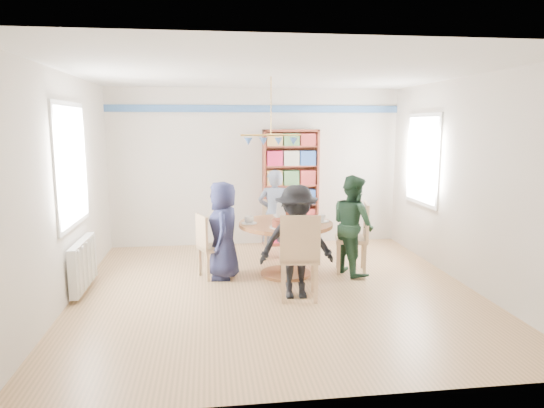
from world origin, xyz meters
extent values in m
plane|color=tan|center=(0.00, 0.00, 0.00)|extent=(5.00, 5.00, 0.00)
plane|color=white|center=(0.00, 0.00, 2.70)|extent=(5.00, 5.00, 0.00)
plane|color=beige|center=(0.00, 2.50, 1.35)|extent=(5.00, 0.00, 5.00)
plane|color=beige|center=(0.00, -2.50, 1.35)|extent=(5.00, 0.00, 5.00)
plane|color=beige|center=(-2.50, 0.00, 1.35)|extent=(0.00, 5.00, 5.00)
plane|color=beige|center=(2.50, 0.00, 1.35)|extent=(0.00, 5.00, 5.00)
cube|color=#345A8F|center=(0.00, 2.48, 2.35)|extent=(5.00, 0.02, 0.12)
cube|color=white|center=(-2.48, 0.30, 1.60)|extent=(0.03, 1.32, 1.52)
cube|color=white|center=(-2.46, 0.30, 1.60)|extent=(0.01, 1.20, 1.40)
cube|color=white|center=(2.48, 1.30, 1.55)|extent=(0.03, 1.12, 1.42)
cube|color=white|center=(2.46, 1.30, 1.55)|extent=(0.01, 1.00, 1.30)
cylinder|color=gold|center=(0.00, 0.50, 2.33)|extent=(0.01, 0.01, 0.75)
cylinder|color=gold|center=(0.00, 0.50, 1.95)|extent=(0.80, 0.02, 0.02)
cone|color=#4371BC|center=(-0.30, 0.50, 1.87)|extent=(0.11, 0.11, 0.10)
cone|color=#4371BC|center=(-0.10, 0.50, 1.87)|extent=(0.11, 0.11, 0.10)
cone|color=#4371BC|center=(0.10, 0.50, 1.87)|extent=(0.11, 0.11, 0.10)
cone|color=#4371BC|center=(0.30, 0.50, 1.87)|extent=(0.11, 0.11, 0.10)
cube|color=silver|center=(-2.42, 0.30, 0.35)|extent=(0.10, 1.00, 0.60)
cube|color=silver|center=(-2.36, -0.10, 0.35)|extent=(0.02, 0.06, 0.56)
cube|color=silver|center=(-2.36, 0.10, 0.35)|extent=(0.02, 0.06, 0.56)
cube|color=silver|center=(-2.36, 0.30, 0.35)|extent=(0.02, 0.06, 0.56)
cube|color=silver|center=(-2.36, 0.50, 0.35)|extent=(0.02, 0.06, 0.56)
cube|color=silver|center=(-2.36, 0.70, 0.35)|extent=(0.02, 0.06, 0.56)
cylinder|color=brown|center=(0.22, 0.62, 0.72)|extent=(1.30, 1.30, 0.05)
cylinder|color=brown|center=(0.22, 0.62, 0.35)|extent=(0.16, 0.16, 0.70)
cylinder|color=brown|center=(0.22, 0.62, 0.02)|extent=(0.70, 0.70, 0.04)
cube|color=tan|center=(-0.77, 0.66, 0.42)|extent=(0.51, 0.51, 0.05)
cube|color=tan|center=(-0.93, 0.60, 0.65)|extent=(0.17, 0.38, 0.47)
cube|color=tan|center=(-0.56, 0.57, 0.20)|extent=(0.05, 0.05, 0.40)
cube|color=tan|center=(-0.67, 0.86, 0.20)|extent=(0.05, 0.05, 0.40)
cube|color=tan|center=(-0.86, 0.45, 0.20)|extent=(0.05, 0.05, 0.40)
cube|color=tan|center=(-0.97, 0.75, 0.20)|extent=(0.05, 0.05, 0.40)
cube|color=tan|center=(1.17, 0.65, 0.47)|extent=(0.53, 0.53, 0.05)
cube|color=tan|center=(1.37, 0.61, 0.74)|extent=(0.14, 0.44, 0.53)
cube|color=tan|center=(1.04, 0.87, 0.23)|extent=(0.05, 0.05, 0.45)
cube|color=tan|center=(0.96, 0.52, 0.23)|extent=(0.05, 0.05, 0.45)
cube|color=tan|center=(1.39, 0.79, 0.23)|extent=(0.05, 0.05, 0.45)
cube|color=tan|center=(1.31, 0.44, 0.23)|extent=(0.05, 0.05, 0.45)
cube|color=tan|center=(0.21, 1.55, 0.43)|extent=(0.43, 0.43, 0.05)
cube|color=tan|center=(0.22, 1.73, 0.66)|extent=(0.40, 0.07, 0.47)
cube|color=tan|center=(0.03, 1.40, 0.20)|extent=(0.04, 0.04, 0.41)
cube|color=tan|center=(0.35, 1.37, 0.20)|extent=(0.04, 0.04, 0.41)
cube|color=tan|center=(0.06, 1.72, 0.20)|extent=(0.04, 0.04, 0.41)
cube|color=tan|center=(0.38, 1.70, 0.20)|extent=(0.04, 0.04, 0.41)
cube|color=tan|center=(0.24, -0.29, 0.50)|extent=(0.52, 0.52, 0.06)
cube|color=tan|center=(0.21, -0.50, 0.78)|extent=(0.47, 0.10, 0.56)
cube|color=tan|center=(0.45, -0.12, 0.24)|extent=(0.05, 0.05, 0.48)
cube|color=tan|center=(0.07, -0.08, 0.24)|extent=(0.05, 0.05, 0.48)
cube|color=tan|center=(0.40, -0.50, 0.24)|extent=(0.05, 0.05, 0.48)
cube|color=tan|center=(0.03, -0.45, 0.24)|extent=(0.05, 0.05, 0.48)
imported|color=#1B1E3D|center=(-0.64, 0.60, 0.67)|extent=(0.46, 0.67, 1.33)
imported|color=#1A3523|center=(1.17, 0.58, 0.70)|extent=(0.71, 0.81, 1.40)
imported|color=gray|center=(0.19, 1.54, 0.70)|extent=(0.56, 0.42, 1.40)
imported|color=black|center=(0.21, -0.27, 0.69)|extent=(0.91, 0.54, 1.38)
cube|color=maroon|center=(0.12, 2.34, 1.00)|extent=(0.04, 0.29, 2.00)
cube|color=maroon|center=(1.03, 2.34, 1.00)|extent=(0.04, 0.29, 2.00)
cube|color=maroon|center=(0.58, 2.34, 1.98)|extent=(0.95, 0.29, 0.04)
cube|color=maroon|center=(0.58, 2.34, 0.03)|extent=(0.95, 0.29, 0.06)
cube|color=maroon|center=(0.58, 2.47, 1.00)|extent=(0.95, 0.02, 2.00)
cube|color=maroon|center=(0.58, 2.34, 0.38)|extent=(0.90, 0.27, 0.02)
cube|color=maroon|center=(0.58, 2.34, 0.72)|extent=(0.90, 0.27, 0.02)
cube|color=maroon|center=(0.58, 2.34, 1.05)|extent=(0.90, 0.27, 0.02)
cube|color=maroon|center=(0.58, 2.34, 1.38)|extent=(0.90, 0.27, 0.02)
cube|color=maroon|center=(0.58, 2.34, 1.72)|extent=(0.90, 0.27, 0.02)
cube|color=#B61C42|center=(0.29, 2.32, 0.18)|extent=(0.26, 0.21, 0.25)
cube|color=beige|center=(0.58, 2.32, 0.18)|extent=(0.26, 0.21, 0.25)
cube|color=#26468B|center=(0.86, 2.32, 0.18)|extent=(0.26, 0.21, 0.25)
cube|color=tan|center=(0.29, 2.32, 0.52)|extent=(0.26, 0.21, 0.25)
cube|color=#47713E|center=(0.58, 2.32, 0.52)|extent=(0.26, 0.21, 0.25)
cube|color=maroon|center=(0.86, 2.32, 0.52)|extent=(0.26, 0.21, 0.25)
cube|color=#B61C42|center=(0.29, 2.32, 0.85)|extent=(0.26, 0.21, 0.25)
cube|color=beige|center=(0.58, 2.32, 0.85)|extent=(0.26, 0.21, 0.25)
cube|color=#26468B|center=(0.86, 2.32, 0.85)|extent=(0.26, 0.21, 0.25)
cube|color=tan|center=(0.29, 2.32, 1.19)|extent=(0.26, 0.21, 0.25)
cube|color=#47713E|center=(0.58, 2.32, 1.19)|extent=(0.26, 0.21, 0.25)
cube|color=maroon|center=(0.86, 2.32, 1.19)|extent=(0.26, 0.21, 0.25)
cube|color=#B61C42|center=(0.29, 2.32, 1.52)|extent=(0.26, 0.21, 0.25)
cube|color=beige|center=(0.58, 2.32, 1.52)|extent=(0.26, 0.21, 0.25)
cube|color=#26468B|center=(0.86, 2.32, 1.52)|extent=(0.26, 0.21, 0.25)
cube|color=tan|center=(0.29, 2.32, 1.83)|extent=(0.26, 0.21, 0.21)
cube|color=#47713E|center=(0.58, 2.32, 1.83)|extent=(0.26, 0.21, 0.21)
cube|color=maroon|center=(0.86, 2.32, 1.83)|extent=(0.26, 0.21, 0.21)
cylinder|color=white|center=(0.17, 0.70, 0.88)|extent=(0.13, 0.13, 0.25)
sphere|color=white|center=(0.17, 0.70, 1.00)|extent=(0.10, 0.10, 0.10)
cylinder|color=silver|center=(0.35, 0.75, 0.90)|extent=(0.07, 0.07, 0.30)
cylinder|color=#4371BC|center=(0.35, 0.75, 1.06)|extent=(0.03, 0.03, 0.03)
cylinder|color=white|center=(0.27, 0.91, 0.76)|extent=(0.32, 0.32, 0.01)
cylinder|color=maroon|center=(0.27, 0.91, 0.81)|extent=(0.25, 0.25, 0.10)
cylinder|color=white|center=(0.11, 0.30, 0.76)|extent=(0.32, 0.32, 0.01)
cylinder|color=maroon|center=(0.11, 0.30, 0.81)|extent=(0.25, 0.25, 0.10)
cylinder|color=white|center=(-0.29, 0.62, 0.76)|extent=(0.21, 0.21, 0.01)
imported|color=white|center=(-0.29, 0.62, 0.80)|extent=(0.13, 0.13, 0.10)
cylinder|color=white|center=(0.73, 0.62, 0.76)|extent=(0.21, 0.21, 0.01)
imported|color=white|center=(0.73, 0.62, 0.80)|extent=(0.11, 0.11, 0.10)
cylinder|color=white|center=(0.22, 1.13, 0.76)|extent=(0.21, 0.21, 0.01)
imported|color=white|center=(0.22, 1.13, 0.80)|extent=(0.13, 0.13, 0.10)
cylinder|color=white|center=(0.22, 0.11, 0.76)|extent=(0.21, 0.21, 0.01)
imported|color=white|center=(0.22, 0.11, 0.80)|extent=(0.11, 0.11, 0.10)
camera|label=1|loc=(-0.82, -5.86, 2.09)|focal=32.00mm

